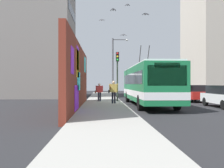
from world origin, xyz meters
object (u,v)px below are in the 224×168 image
Objects in this scene: city_bus at (148,83)px; pedestrian_midblock at (99,91)px; street_lamp at (115,63)px; pedestrian_at_curb at (114,90)px; traffic_light at (117,68)px; parked_car_red at (193,93)px.

city_bus reaches higher than pedestrian_midblock.
city_bus is at bearing -168.17° from street_lamp.
street_lamp is (9.38, -0.60, 2.90)m from pedestrian_at_curb.
traffic_light is (3.16, 2.15, 1.39)m from city_bus.
parked_car_red is 7.77m from traffic_light.
pedestrian_at_curb is at bearing -154.91° from pedestrian_midblock.
pedestrian_at_curb reaches higher than pedestrian_midblock.
pedestrian_at_curb is (-3.86, 7.84, 0.37)m from parked_car_red.
city_bus is 6.77m from parked_car_red.
street_lamp reaches higher than pedestrian_midblock.
pedestrian_at_curb is 0.26× the size of street_lamp.
street_lamp is at bearing -3.64° from pedestrian_at_curb.
pedestrian_midblock is 7.77m from street_lamp.
parked_car_red is at bearing -81.66° from traffic_light.
pedestrian_at_curb is 9.84m from street_lamp.
pedestrian_midblock is 0.36× the size of traffic_light.
parked_car_red is 0.63× the size of street_lamp.
parked_car_red is 2.75× the size of pedestrian_midblock.
traffic_light is at bearing -10.02° from pedestrian_at_curb.
pedestrian_midblock is at bearing 25.09° from pedestrian_at_curb.
traffic_light reaches higher than pedestrian_midblock.
traffic_light is (0.34, -1.63, 2.05)m from pedestrian_midblock.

